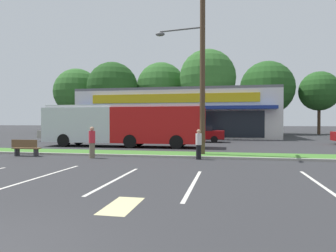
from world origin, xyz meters
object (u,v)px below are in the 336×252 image
at_px(city_bus, 123,124).
at_px(car_1, 63,133).
at_px(bus_stop_bench, 26,147).
at_px(car_2, 200,134).
at_px(pedestrian_by_pole, 199,144).
at_px(utility_pole, 200,61).
at_px(pedestrian_near_bench, 92,142).

relative_size(city_bus, car_1, 2.82).
xyz_separation_m(bus_stop_bench, car_2, (8.66, 13.57, 0.30)).
bearing_deg(bus_stop_bench, pedestrian_by_pole, -177.21).
relative_size(city_bus, bus_stop_bench, 7.93).
height_order(bus_stop_bench, car_2, car_2).
xyz_separation_m(utility_pole, pedestrian_near_bench, (-5.64, -2.17, -4.60)).
xyz_separation_m(car_1, pedestrian_near_bench, (8.90, -12.29, 0.06)).
xyz_separation_m(pedestrian_near_bench, pedestrian_by_pole, (5.71, 0.56, -0.06)).
height_order(bus_stop_bench, pedestrian_by_pole, pedestrian_by_pole).
bearing_deg(bus_stop_bench, pedestrian_near_bench, 178.80).
relative_size(pedestrian_near_bench, pedestrian_by_pole, 1.08).
bearing_deg(bus_stop_bench, car_1, -68.53).
bearing_deg(pedestrian_near_bench, city_bus, -44.98).
relative_size(bus_stop_bench, pedestrian_near_bench, 0.94).
height_order(city_bus, car_2, city_bus).
relative_size(bus_stop_bench, car_1, 0.36).
bearing_deg(utility_pole, bus_stop_bench, -167.93).
relative_size(city_bus, pedestrian_by_pole, 8.08).
distance_m(city_bus, car_1, 9.52).
distance_m(city_bus, bus_stop_bench, 8.07).
relative_size(car_1, pedestrian_near_bench, 2.65).
height_order(bus_stop_bench, car_1, car_1).
relative_size(city_bus, pedestrian_near_bench, 7.47).
distance_m(utility_pole, car_1, 18.32).
bearing_deg(utility_pole, city_bus, 141.29).
distance_m(utility_pole, bus_stop_bench, 11.12).
height_order(city_bus, pedestrian_near_bench, city_bus).
xyz_separation_m(car_2, pedestrian_by_pole, (1.15, -13.09, -0.01)).
bearing_deg(pedestrian_by_pole, city_bus, 18.64).
distance_m(utility_pole, pedestrian_by_pole, 4.94).
distance_m(bus_stop_bench, pedestrian_by_pole, 9.83).
height_order(utility_pole, car_2, utility_pole).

